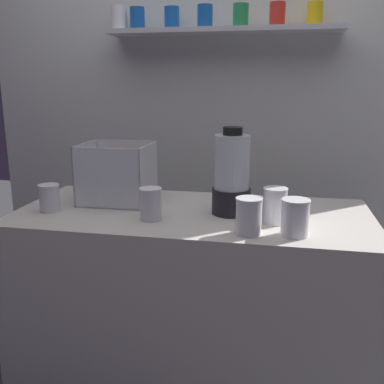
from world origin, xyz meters
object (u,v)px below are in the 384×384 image
(blender_pitcher, at_px, (232,176))
(juice_cup_mango_left, at_px, (151,206))
(juice_cup_carrot_middle, at_px, (249,219))
(juice_cup_mango_far_right, at_px, (295,219))
(carrot_display_bin, at_px, (117,184))
(juice_cup_mango_far_left, at_px, (50,200))
(juice_cup_pomegranate_right, at_px, (275,208))

(blender_pitcher, relative_size, juice_cup_mango_left, 2.80)
(juice_cup_carrot_middle, relative_size, juice_cup_mango_far_right, 1.00)
(carrot_display_bin, xyz_separation_m, blender_pitcher, (0.50, -0.08, 0.07))
(juice_cup_mango_far_left, distance_m, juice_cup_pomegranate_right, 0.88)
(juice_cup_carrot_middle, height_order, juice_cup_pomegranate_right, juice_cup_pomegranate_right)
(juice_cup_carrot_middle, bearing_deg, blender_pitcher, 109.98)
(juice_cup_mango_left, distance_m, juice_cup_mango_far_right, 0.53)
(juice_cup_mango_left, height_order, juice_cup_mango_far_right, juice_cup_mango_far_right)
(juice_cup_mango_left, xyz_separation_m, juice_cup_mango_far_right, (0.52, -0.08, 0.01))
(blender_pitcher, relative_size, juice_cup_pomegranate_right, 2.57)
(carrot_display_bin, height_order, juice_cup_mango_far_left, carrot_display_bin)
(carrot_display_bin, bearing_deg, juice_cup_pomegranate_right, -14.36)
(blender_pitcher, relative_size, juice_cup_carrot_middle, 2.68)
(juice_cup_mango_far_left, height_order, juice_cup_pomegranate_right, juice_cup_pomegranate_right)
(juice_cup_pomegranate_right, height_order, juice_cup_mango_far_right, juice_cup_pomegranate_right)
(juice_cup_mango_far_right, bearing_deg, juice_cup_pomegranate_right, 117.96)
(blender_pitcher, bearing_deg, carrot_display_bin, 170.74)
(carrot_display_bin, height_order, juice_cup_pomegranate_right, carrot_display_bin)
(blender_pitcher, bearing_deg, juice_cup_mango_left, -154.30)
(juice_cup_mango_far_right, bearing_deg, blender_pitcher, 137.42)
(juice_cup_mango_far_left, xyz_separation_m, juice_cup_pomegranate_right, (0.88, 0.02, 0.01))
(blender_pitcher, distance_m, juice_cup_mango_left, 0.33)
(blender_pitcher, distance_m, juice_cup_pomegranate_right, 0.21)
(juice_cup_mango_left, bearing_deg, juice_cup_mango_far_left, 176.08)
(carrot_display_bin, relative_size, juice_cup_pomegranate_right, 2.18)
(juice_cup_carrot_middle, xyz_separation_m, juice_cup_pomegranate_right, (0.08, 0.14, 0.00))
(juice_cup_mango_left, xyz_separation_m, juice_cup_pomegranate_right, (0.45, 0.05, 0.01))
(carrot_display_bin, bearing_deg, juice_cup_carrot_middle, -28.18)
(blender_pitcher, distance_m, juice_cup_mango_far_right, 0.33)
(blender_pitcher, xyz_separation_m, juice_cup_mango_far_left, (-0.71, -0.11, -0.10))
(carrot_display_bin, bearing_deg, juice_cup_mango_far_left, -138.35)
(juice_cup_mango_far_left, bearing_deg, juice_cup_mango_far_right, -6.55)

